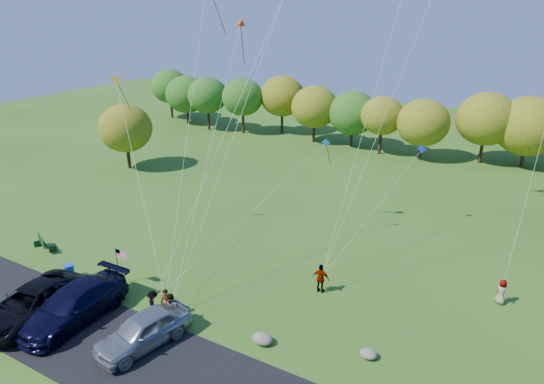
% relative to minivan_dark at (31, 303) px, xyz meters
% --- Properties ---
extents(ground, '(140.00, 140.00, 0.00)m').
position_rel_minivan_dark_xyz_m(ground, '(6.81, 4.32, -0.96)').
color(ground, '#305A19').
rests_on(ground, ground).
extents(asphalt_lane, '(44.00, 6.00, 0.06)m').
position_rel_minivan_dark_xyz_m(asphalt_lane, '(6.81, 0.32, -0.93)').
color(asphalt_lane, black).
rests_on(asphalt_lane, ground).
extents(treeline, '(75.36, 28.16, 8.14)m').
position_rel_minivan_dark_xyz_m(treeline, '(7.45, 40.64, 3.78)').
color(treeline, '#3D2316').
rests_on(treeline, ground).
extents(minivan_dark, '(3.80, 6.82, 1.80)m').
position_rel_minivan_dark_xyz_m(minivan_dark, '(0.00, 0.00, 0.00)').
color(minivan_dark, black).
rests_on(minivan_dark, asphalt_lane).
extents(minivan_navy, '(2.82, 6.68, 1.93)m').
position_rel_minivan_dark_xyz_m(minivan_navy, '(2.24, 1.03, 0.06)').
color(minivan_navy, black).
rests_on(minivan_navy, asphalt_lane).
extents(minivan_silver, '(3.13, 5.55, 1.78)m').
position_rel_minivan_dark_xyz_m(minivan_silver, '(7.11, 1.37, -0.01)').
color(minivan_silver, '#9DA3A7').
rests_on(minivan_silver, asphalt_lane).
extents(flyer_a, '(0.69, 0.51, 1.72)m').
position_rel_minivan_dark_xyz_m(flyer_a, '(6.40, 3.91, -0.10)').
color(flyer_a, '#4C4C59').
rests_on(flyer_a, ground).
extents(flyer_b, '(1.14, 1.09, 1.85)m').
position_rel_minivan_dark_xyz_m(flyer_b, '(7.11, 3.52, -0.03)').
color(flyer_b, '#4C4C59').
rests_on(flyer_b, ground).
extents(flyer_c, '(1.19, 1.14, 1.62)m').
position_rel_minivan_dark_xyz_m(flyer_c, '(5.78, 3.52, -0.15)').
color(flyer_c, '#4C4C59').
rests_on(flyer_c, ground).
extents(flyer_d, '(1.13, 0.53, 1.88)m').
position_rel_minivan_dark_xyz_m(flyer_d, '(12.91, 10.55, -0.02)').
color(flyer_d, '#4C4C59').
rests_on(flyer_d, ground).
extents(flyer_e, '(0.91, 0.83, 1.57)m').
position_rel_minivan_dark_xyz_m(flyer_e, '(22.64, 14.77, -0.18)').
color(flyer_e, '#4C4C59').
rests_on(flyer_e, ground).
extents(park_bench, '(1.96, 1.11, 1.11)m').
position_rel_minivan_dark_xyz_m(park_bench, '(-6.69, 5.54, -0.37)').
color(park_bench, '#123312').
rests_on(park_bench, ground).
extents(trash_barrel, '(0.62, 0.62, 0.93)m').
position_rel_minivan_dark_xyz_m(trash_barrel, '(-1.84, 3.92, -0.49)').
color(trash_barrel, blue).
rests_on(trash_barrel, ground).
extents(flag_assembly, '(0.92, 0.60, 2.50)m').
position_rel_minivan_dark_xyz_m(flag_assembly, '(1.71, 5.06, 0.91)').
color(flag_assembly, black).
rests_on(flag_assembly, ground).
extents(boulder_near, '(1.11, 0.87, 0.56)m').
position_rel_minivan_dark_xyz_m(boulder_near, '(12.33, 4.59, -0.68)').
color(boulder_near, gray).
rests_on(boulder_near, ground).
extents(boulder_far, '(0.88, 0.74, 0.46)m').
position_rel_minivan_dark_xyz_m(boulder_far, '(17.50, 6.30, -0.73)').
color(boulder_far, gray).
rests_on(boulder_far, ground).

